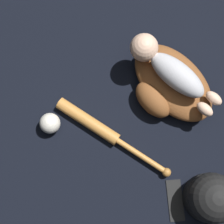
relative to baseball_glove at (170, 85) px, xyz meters
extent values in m
plane|color=black|center=(0.03, -0.04, -0.05)|extent=(6.00, 6.00, 0.00)
ellipsoid|color=brown|center=(-0.01, -0.02, 0.00)|extent=(0.40, 0.33, 0.09)
ellipsoid|color=brown|center=(0.03, 0.08, 0.00)|extent=(0.18, 0.15, 0.09)
ellipsoid|color=#B2B2B7|center=(-0.01, -0.02, 0.09)|extent=(0.24, 0.15, 0.08)
sphere|color=beige|center=(0.14, -0.05, 0.10)|extent=(0.10, 0.10, 0.10)
ellipsoid|color=beige|center=(-0.14, 0.05, 0.06)|extent=(0.07, 0.05, 0.04)
ellipsoid|color=beige|center=(-0.15, 0.00, 0.06)|extent=(0.07, 0.05, 0.04)
cylinder|color=#C6843D|center=(0.21, 0.25, -0.02)|extent=(0.26, 0.08, 0.04)
cylinder|color=#C6843D|center=(-0.02, 0.28, -0.02)|extent=(0.21, 0.05, 0.02)
sphere|color=#A97034|center=(-0.12, 0.29, -0.02)|extent=(0.03, 0.03, 0.03)
sphere|color=silver|center=(0.33, 0.31, -0.01)|extent=(0.08, 0.08, 0.08)
cylinder|color=black|center=(-0.29, 0.31, -0.01)|extent=(0.17, 0.17, 0.07)
sphere|color=black|center=(-0.29, 0.31, 0.04)|extent=(0.17, 0.17, 0.17)
cube|color=black|center=(-0.19, 0.36, -0.04)|extent=(0.12, 0.15, 0.01)
camera|label=1|loc=(0.02, 0.43, 1.31)|focal=60.00mm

